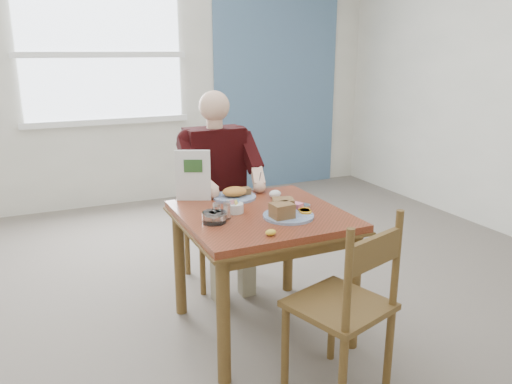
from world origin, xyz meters
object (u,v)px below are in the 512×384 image
chair_far (215,216)px  chair_near (347,306)px  near_plate (286,211)px  far_plate (235,194)px  diner (218,175)px  table (261,230)px

chair_far → chair_near: (0.12, -1.51, 0.00)m
near_plate → far_plate: bearing=104.3°
far_plate → near_plate: bearing=-75.7°
diner → near_plate: bearing=-84.0°
diner → far_plate: (-0.03, -0.38, -0.03)m
table → near_plate: (0.09, -0.13, 0.15)m
far_plate → chair_near: bearing=-82.1°
diner → table: bearing=-90.0°
chair_far → chair_near: bearing=-85.6°
table → far_plate: far_plate is taller
chair_far → near_plate: 0.98m
chair_far → chair_near: size_ratio=1.00×
diner → far_plate: 0.39m
table → chair_far: size_ratio=0.97×
near_plate → far_plate: (-0.12, 0.46, -0.01)m
table → chair_near: (0.12, -0.71, -0.16)m
chair_far → far_plate: 0.56m
table → far_plate: (-0.03, 0.32, 0.14)m
chair_near → far_plate: 1.09m
near_plate → chair_near: bearing=-87.3°
chair_far → far_plate: bearing=-93.6°
table → chair_far: 0.81m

